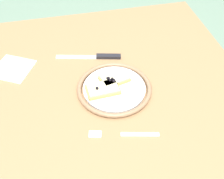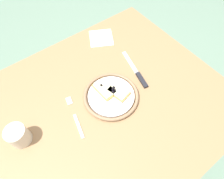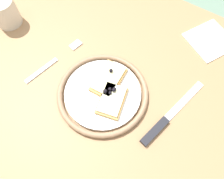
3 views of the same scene
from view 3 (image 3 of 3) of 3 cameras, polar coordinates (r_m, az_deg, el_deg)
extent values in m
plane|color=slate|center=(1.28, -2.53, -14.11)|extent=(6.00, 6.00, 0.00)
cube|color=#936D47|center=(0.61, -5.18, -0.96)|extent=(1.04, 0.90, 0.03)
cylinder|color=#4C4742|center=(1.25, -11.34, 16.52)|extent=(0.05, 0.05, 0.69)
cylinder|color=white|center=(0.58, -2.45, -1.04)|extent=(0.21, 0.21, 0.01)
torus|color=#8C6B4C|center=(0.58, -2.46, -0.92)|extent=(0.25, 0.25, 0.02)
cube|color=tan|center=(0.56, -0.28, -3.23)|extent=(0.08, 0.11, 0.01)
cube|color=beige|center=(0.55, -0.28, -2.92)|extent=(0.07, 0.09, 0.01)
sphere|color=black|center=(0.55, -0.49, -0.85)|extent=(0.01, 0.01, 0.01)
sphere|color=black|center=(0.56, 0.61, 0.08)|extent=(0.01, 0.01, 0.01)
sphere|color=black|center=(0.56, -1.82, -0.42)|extent=(0.01, 0.01, 0.01)
sphere|color=black|center=(0.56, 0.46, -0.15)|extent=(0.01, 0.01, 0.01)
cube|color=tan|center=(0.59, -0.92, 2.65)|extent=(0.07, 0.11, 0.01)
cube|color=beige|center=(0.58, -0.93, 3.02)|extent=(0.06, 0.10, 0.01)
sphere|color=black|center=(0.58, -0.28, 5.00)|extent=(0.01, 0.01, 0.01)
sphere|color=black|center=(0.56, -0.58, 0.11)|extent=(0.01, 0.01, 0.01)
cube|color=silver|center=(0.61, 18.41, -2.82)|extent=(0.05, 0.15, 0.00)
cube|color=black|center=(0.56, 11.17, -10.67)|extent=(0.04, 0.09, 0.01)
cube|color=silver|center=(0.65, -18.04, 4.80)|extent=(0.04, 0.11, 0.00)
cube|color=silver|center=(0.68, -9.52, 11.53)|extent=(0.03, 0.04, 0.00)
cylinder|color=beige|center=(0.77, -26.34, 17.77)|extent=(0.08, 0.08, 0.08)
cube|color=white|center=(0.74, 24.40, 11.71)|extent=(0.17, 0.17, 0.00)
camera|label=1|loc=(0.85, -68.92, 53.68)|focal=44.89mm
camera|label=2|loc=(0.49, -109.80, 19.66)|focal=31.45mm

